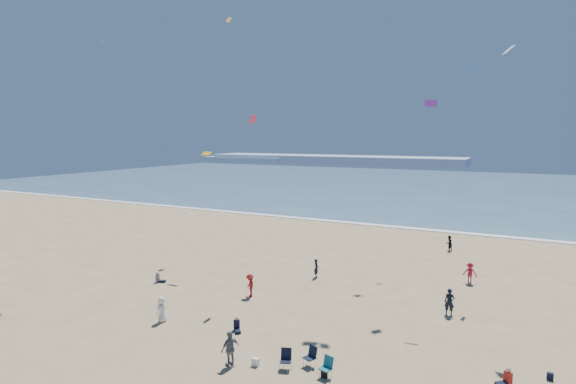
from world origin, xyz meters
The scene contains 11 objects.
ocean centered at (0.00, 95.00, 0.03)m, with size 220.00×100.00×0.06m, color #476B84.
surf_line centered at (0.00, 45.00, 0.04)m, with size 220.00×1.20×0.08m, color white.
headland_far centered at (-60.00, 170.00, 1.60)m, with size 110.00×20.00×3.20m, color #7A8EA8.
headland_near centered at (-100.00, 165.00, 1.00)m, with size 40.00×14.00×2.00m, color #7A8EA8.
standing_flyers centered at (5.81, 12.39, 0.83)m, with size 29.38×41.55×1.91m.
seated_group centered at (0.76, 5.43, 0.42)m, with size 25.69×23.42×0.84m.
chair_cluster centered at (2.89, 8.24, 0.50)m, with size 2.76×1.58×1.00m.
white_tote centered at (0.41, 7.55, 0.20)m, with size 0.35×0.20×0.40m, color white.
black_backpack centered at (3.89, 8.11, 0.19)m, with size 0.30×0.22×0.38m, color black.
navy_bag centered at (13.36, 12.73, 0.17)m, with size 0.28×0.18×0.34m, color black.
kites_aloft centered at (8.58, 12.88, 14.43)m, with size 36.50×37.95×22.57m.
Camera 1 is at (11.46, -10.44, 11.31)m, focal length 28.00 mm.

